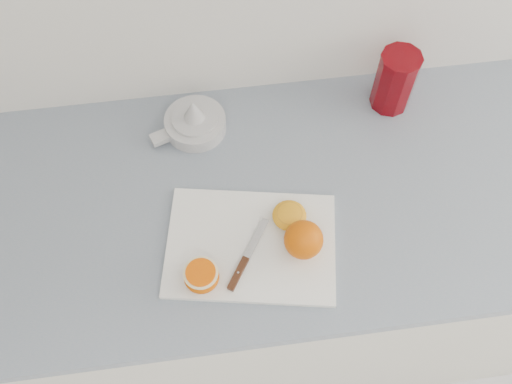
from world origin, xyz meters
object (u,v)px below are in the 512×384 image
red_tumbler (394,82)px  counter (303,266)px  citrus_juicer (194,122)px  cutting_board (251,245)px  half_orange (201,276)px

red_tumbler → counter: bearing=-135.1°
citrus_juicer → red_tumbler: red_tumbler is taller
cutting_board → half_orange: (-0.10, -0.06, 0.03)m
counter → citrus_juicer: bearing=142.3°
half_orange → counter: bearing=34.6°
half_orange → red_tumbler: (0.48, 0.39, 0.04)m
cutting_board → half_orange: size_ratio=4.92×
citrus_juicer → red_tumbler: 0.46m
cutting_board → citrus_juicer: size_ratio=1.94×
counter → red_tumbler: red_tumbler is taller
counter → cutting_board: bearing=-143.8°
cutting_board → counter: bearing=36.2°
citrus_juicer → red_tumbler: size_ratio=1.16×
half_orange → cutting_board: bearing=31.8°
cutting_board → red_tumbler: bearing=41.4°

